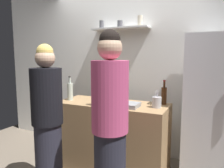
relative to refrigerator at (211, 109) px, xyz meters
name	(u,v)px	position (x,y,z in m)	size (l,w,h in m)	color
back_wall_assembly	(126,69)	(-1.26, 0.40, 0.42)	(4.80, 0.32, 2.60)	white
refrigerator	(211,109)	(0.00, 0.00, 0.00)	(0.60, 0.61, 1.77)	white
counter	(112,136)	(-1.17, -0.30, -0.43)	(1.45, 0.60, 0.91)	#9E7A51
baking_pan	(125,105)	(-0.94, -0.42, 0.05)	(0.34, 0.24, 0.05)	gray
utensil_holder	(157,102)	(-0.58, -0.31, 0.09)	(0.11, 0.11, 0.22)	#B2B2B7
wine_bottle_pale_glass	(70,91)	(-1.78, -0.38, 0.15)	(0.08, 0.08, 0.34)	#B2BFB2
wine_bottle_dark_glass	(114,92)	(-1.24, -0.10, 0.13)	(0.08, 0.08, 0.29)	black
wine_bottle_amber_glass	(164,95)	(-0.54, -0.10, 0.14)	(0.07, 0.07, 0.31)	#472814
wine_bottle_green_glass	(101,95)	(-1.29, -0.38, 0.13)	(0.07, 0.07, 0.30)	#19471E
water_bottle_plastic	(96,97)	(-1.29, -0.52, 0.13)	(0.09, 0.09, 0.25)	silver
person_blonde	(48,120)	(-1.63, -1.01, -0.07)	(0.34, 0.34, 1.65)	#262633
person_pink_top	(110,126)	(-0.83, -1.08, -0.01)	(0.34, 0.34, 1.75)	#262633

